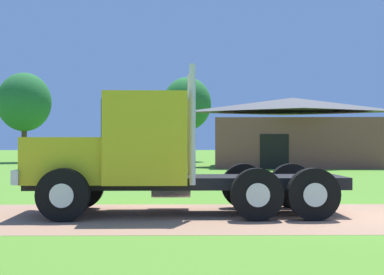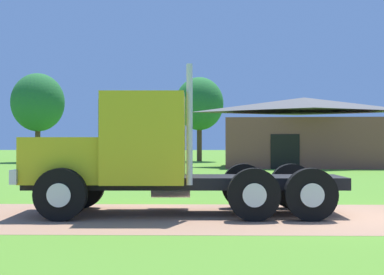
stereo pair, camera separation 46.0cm
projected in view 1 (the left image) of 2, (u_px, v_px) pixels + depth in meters
ground_plane at (368, 217)px, 12.87m from camera, size 200.00×200.00×0.00m
dirt_track at (368, 217)px, 12.87m from camera, size 120.00×5.07×0.01m
truck_foreground_white at (145, 157)px, 13.34m from camera, size 7.67×2.85×3.48m
shed_building at (293, 133)px, 38.29m from camera, size 11.58×7.55×4.76m
tree_left at (24, 102)px, 46.59m from camera, size 4.47×4.47×7.51m
tree_mid at (187, 104)px, 48.65m from camera, size 4.22×4.22×7.37m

